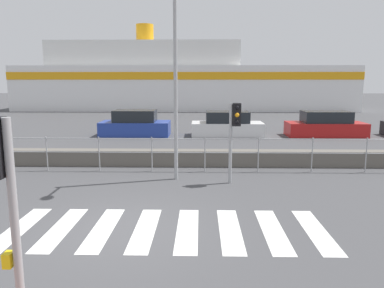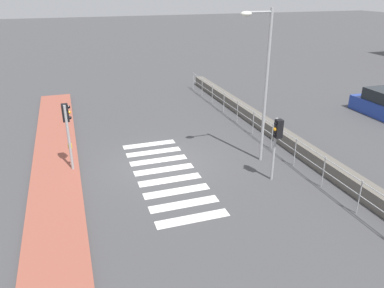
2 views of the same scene
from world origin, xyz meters
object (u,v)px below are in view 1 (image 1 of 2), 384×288
Objects in this scene: streetlamp at (175,58)px; parked_car_blue at (135,125)px; traffic_light_near at (3,183)px; ferry_boat at (177,81)px; traffic_light_far at (235,125)px; parked_car_white at (227,125)px; parked_car_red at (326,125)px.

parked_car_blue is at bearing 106.90° from streetlamp.
traffic_light_near reaches higher than parked_car_blue.
ferry_boat is 19.12m from parked_car_blue.
ferry_boat reaches higher than traffic_light_near.
traffic_light_far is 0.07× the size of ferry_boat.
traffic_light_near is 17.40m from parked_car_white.
parked_car_red is at bearing -63.31° from ferry_boat.
ferry_boat reaches higher than parked_car_white.
traffic_light_near is 0.45× the size of streetlamp.
traffic_light_near is 0.68× the size of parked_car_white.
parked_car_blue is 0.90× the size of parked_car_red.
parked_car_blue is (-4.72, 9.85, -1.18)m from traffic_light_far.
streetlamp is at bearing -73.10° from parked_car_blue.
traffic_light_near is at bearing -114.75° from traffic_light_far.
parked_car_blue reaches higher than parked_car_white.
parked_car_white is at bearing 76.73° from streetlamp.
traffic_light_far is at bearing -92.83° from parked_car_white.
traffic_light_far is 2.67m from streetlamp.
streetlamp is (1.48, 7.28, 1.80)m from traffic_light_near.
ferry_boat is at bearing 90.41° from traffic_light_near.
parked_car_blue is at bearing -93.63° from ferry_boat.
parked_car_blue is 5.21m from parked_car_white.
traffic_light_near is 7.64m from streetlamp.
parked_car_blue is at bearing -180.00° from parked_car_white.
parked_car_blue is 10.72m from parked_car_red.
traffic_light_far is 11.60m from parked_car_red.
parked_car_white is (2.28, 9.66, -3.18)m from streetlamp.
traffic_light_near is at bearing -118.67° from parked_car_red.
traffic_light_far is 0.61× the size of parked_car_white.
traffic_light_near is 35.89m from ferry_boat.
streetlamp reaches higher than parked_car_blue.
streetlamp is 28.66m from ferry_boat.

